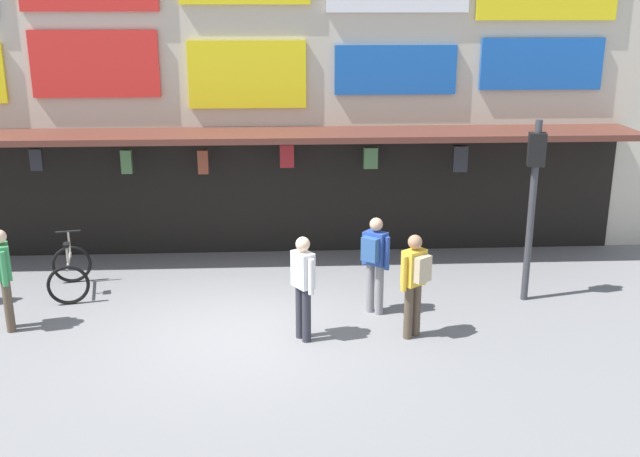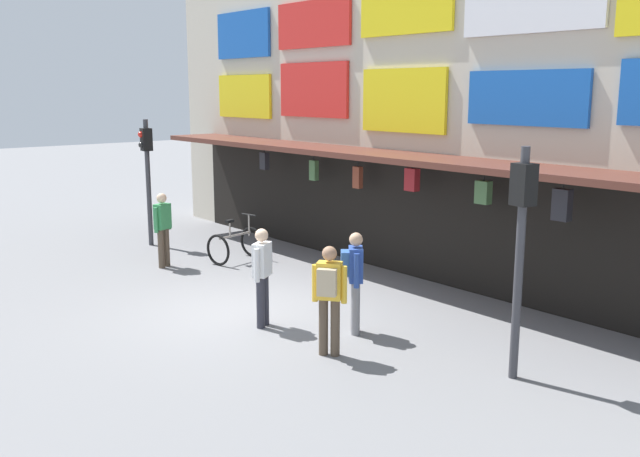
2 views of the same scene
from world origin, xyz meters
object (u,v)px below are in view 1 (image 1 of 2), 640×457
object	(u,v)px
traffic_light_far	(534,182)
pedestrian_in_blue	(375,258)
pedestrian_in_yellow	(415,278)
bicycle_parked	(70,272)
pedestrian_in_green	(303,283)
pedestrian_in_white	(4,274)

from	to	relation	value
traffic_light_far	pedestrian_in_blue	size ratio (longest dim) A/B	1.90
pedestrian_in_blue	pedestrian_in_yellow	world-z (taller)	same
bicycle_parked	pedestrian_in_blue	xyz separation A→B (m)	(5.37, -1.21, 0.59)
traffic_light_far	pedestrian_in_green	size ratio (longest dim) A/B	1.90
pedestrian_in_blue	pedestrian_in_green	distance (m)	1.55
traffic_light_far	pedestrian_in_blue	xyz separation A→B (m)	(-2.75, -0.48, -1.16)
pedestrian_in_green	traffic_light_far	bearing A→B (deg)	19.83
pedestrian_in_green	pedestrian_in_yellow	distance (m)	1.72
bicycle_parked	pedestrian_in_green	world-z (taller)	pedestrian_in_green
pedestrian_in_yellow	pedestrian_in_green	bearing A→B (deg)	179.64
bicycle_parked	pedestrian_in_green	bearing A→B (deg)	-27.49
traffic_light_far	bicycle_parked	distance (m)	8.34
bicycle_parked	pedestrian_in_blue	world-z (taller)	pedestrian_in_blue
traffic_light_far	pedestrian_in_green	bearing A→B (deg)	-160.17
bicycle_parked	pedestrian_in_yellow	bearing A→B (deg)	-20.28
traffic_light_far	pedestrian_in_green	world-z (taller)	traffic_light_far
bicycle_parked	pedestrian_in_blue	distance (m)	5.54
pedestrian_in_green	pedestrian_in_white	bearing A→B (deg)	172.56
pedestrian_in_blue	pedestrian_in_yellow	size ratio (longest dim) A/B	1.00
pedestrian_in_white	pedestrian_in_yellow	xyz separation A→B (m)	(6.43, -0.63, 0.04)
pedestrian_in_green	pedestrian_in_yellow	world-z (taller)	same
pedestrian_in_white	pedestrian_in_blue	bearing A→B (deg)	3.27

